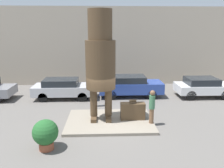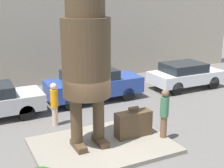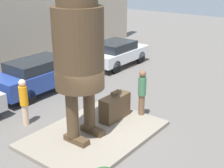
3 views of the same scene
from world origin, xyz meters
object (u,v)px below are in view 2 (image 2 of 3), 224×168
statue_figure (86,46)px  tourist (164,112)px  parked_car_blue (93,84)px  worker_hivis (54,103)px  giant_suitcase (133,124)px  parked_car_white (185,74)px

statue_figure → tourist: bearing=-14.1°
tourist → parked_car_blue: 5.22m
tourist → worker_hivis: (-3.07, 3.05, -0.15)m
giant_suitcase → tourist: size_ratio=0.75×
tourist → parked_car_blue: (-0.50, 5.19, -0.26)m
parked_car_blue → worker_hivis: 3.35m
statue_figure → giant_suitcase: size_ratio=4.35×
tourist → parked_car_white: bearing=44.8°
statue_figure → parked_car_white: size_ratio=1.43×
worker_hivis → parked_car_blue: bearing=39.8°
statue_figure → parked_car_blue: bearing=64.8°
tourist → worker_hivis: size_ratio=1.01×
parked_car_white → tourist: bearing=-135.2°
worker_hivis → statue_figure: bearing=-79.4°
tourist → parked_car_blue: tourist is taller
parked_car_blue → giant_suitcase: bearing=-95.1°
statue_figure → worker_hivis: 3.51m
statue_figure → worker_hivis: (-0.44, 2.39, -2.54)m
worker_hivis → giant_suitcase: bearing=-48.8°
tourist → worker_hivis: tourist is taller
parked_car_blue → parked_car_white: (5.42, -0.30, -0.06)m
statue_figure → parked_car_blue: (2.13, 4.53, -2.66)m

